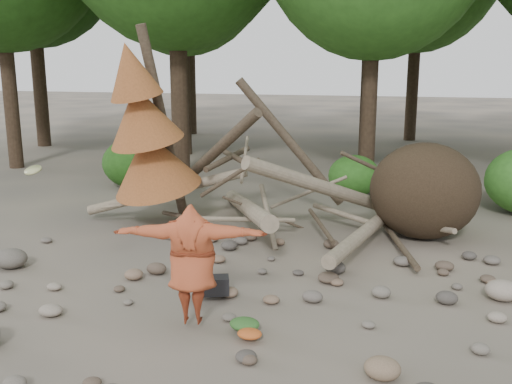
# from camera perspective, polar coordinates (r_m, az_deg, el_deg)

# --- Properties ---
(ground) EXTENTS (120.00, 120.00, 0.00)m
(ground) POSITION_cam_1_polar(r_m,az_deg,el_deg) (8.64, -1.72, -11.28)
(ground) COLOR #514C44
(ground) RESTS_ON ground
(deadfall_pile) EXTENTS (8.55, 5.24, 3.30)m
(deadfall_pile) POSITION_cam_1_polar(r_m,az_deg,el_deg) (12.04, 13.72, 0.02)
(deadfall_pile) COLOR #332619
(deadfall_pile) RESTS_ON ground
(dead_conifer) EXTENTS (2.06, 2.16, 4.35)m
(dead_conifer) POSITION_cam_1_polar(r_m,az_deg,el_deg) (12.30, -10.93, 5.90)
(dead_conifer) COLOR #4C3F30
(dead_conifer) RESTS_ON ground
(bush_left) EXTENTS (1.80, 1.80, 1.44)m
(bush_left) POSITION_cam_1_polar(r_m,az_deg,el_deg) (16.95, -12.13, 2.88)
(bush_left) COLOR #235316
(bush_left) RESTS_ON ground
(bush_mid) EXTENTS (1.40, 1.40, 1.12)m
(bush_mid) POSITION_cam_1_polar(r_m,az_deg,el_deg) (15.69, 9.79, 1.62)
(bush_mid) COLOR #2E6A1E
(bush_mid) RESTS_ON ground
(frisbee_thrower) EXTENTS (3.52, 0.95, 2.06)m
(frisbee_thrower) POSITION_cam_1_polar(r_m,az_deg,el_deg) (7.71, -6.45, -7.13)
(frisbee_thrower) COLOR #A94526
(frisbee_thrower) RESTS_ON ground
(backpack) EXTENTS (0.48, 0.40, 0.27)m
(backpack) POSITION_cam_1_polar(r_m,az_deg,el_deg) (8.89, -4.06, -9.65)
(backpack) COLOR black
(backpack) RESTS_ON ground
(cloth_green) EXTENTS (0.41, 0.34, 0.15)m
(cloth_green) POSITION_cam_1_polar(r_m,az_deg,el_deg) (7.81, -1.15, -13.39)
(cloth_green) COLOR #2D5A24
(cloth_green) RESTS_ON ground
(cloth_orange) EXTENTS (0.32, 0.27, 0.12)m
(cloth_orange) POSITION_cam_1_polar(r_m,az_deg,el_deg) (7.59, -0.65, -14.33)
(cloth_orange) COLOR #B34F1E
(cloth_orange) RESTS_ON ground
(boulder_front_right) EXTENTS (0.42, 0.38, 0.25)m
(boulder_front_right) POSITION_cam_1_polar(r_m,az_deg,el_deg) (6.93, 12.53, -16.83)
(boulder_front_right) COLOR #7D654E
(boulder_front_right) RESTS_ON ground
(boulder_mid_right) EXTENTS (0.52, 0.46, 0.31)m
(boulder_mid_right) POSITION_cam_1_polar(r_m,az_deg,el_deg) (9.53, 23.45, -9.02)
(boulder_mid_right) COLOR gray
(boulder_mid_right) RESTS_ON ground
(boulder_mid_left) EXTENTS (0.58, 0.52, 0.35)m
(boulder_mid_left) POSITION_cam_1_polar(r_m,az_deg,el_deg) (10.97, -23.31, -6.12)
(boulder_mid_left) COLOR #5C564D
(boulder_mid_left) RESTS_ON ground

